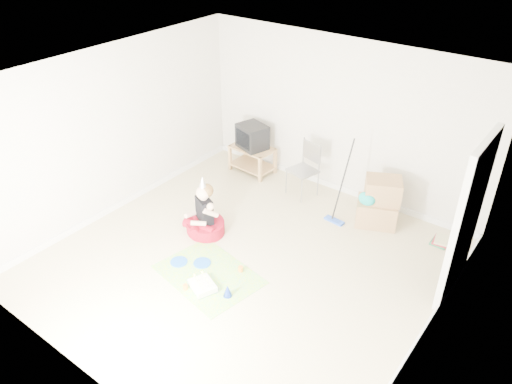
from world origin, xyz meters
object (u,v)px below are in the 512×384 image
Objects in this scene: crt_tv at (252,136)px; tv_stand at (252,157)px; seated_woman at (205,220)px; cardboard_boxes at (378,203)px; birthday_cake at (203,286)px; folding_chair at (303,171)px.

tv_stand is at bearing 0.00° from crt_tv.
seated_woman is at bearing -73.45° from tv_stand.
cardboard_boxes is 2.98m from birthday_cake.
cardboard_boxes is 2.64m from seated_woman.
seated_woman reaches higher than birthday_cake.
birthday_cake is at bearing -47.05° from crt_tv.
folding_chair is (1.16, -0.14, -0.24)m from crt_tv.
crt_tv reaches higher than cardboard_boxes.
seated_woman is (0.57, -1.92, -0.08)m from tv_stand.
folding_chair is 1.23× the size of cardboard_boxes.
crt_tv is at bearing 176.31° from cardboard_boxes.
folding_chair is 2.80m from birthday_cake.
tv_stand is 1.05× the size of cardboard_boxes.
tv_stand is 2.01m from seated_woman.
seated_woman is at bearing -138.17° from cardboard_boxes.
crt_tv is at bearing 106.55° from seated_woman.
cardboard_boxes is at bearing -0.88° from folding_chair.
seated_woman is at bearing -56.24° from crt_tv.
birthday_cake is (1.40, -2.90, -0.65)m from crt_tv.
tv_stand is 3.23m from birthday_cake.
seated_woman is 2.28× the size of birthday_cake.
tv_stand is at bearing 115.74° from birthday_cake.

